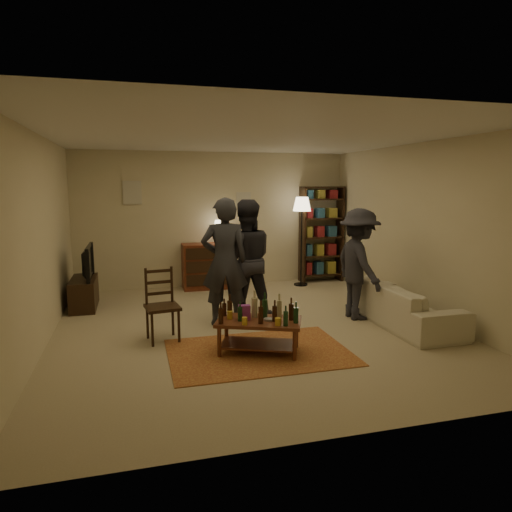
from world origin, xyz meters
name	(u,v)px	position (x,y,z in m)	size (l,w,h in m)	color
floor	(252,328)	(0.00, 0.00, 0.00)	(6.00, 6.00, 0.00)	#C6B793
room_shell	(182,197)	(-0.65, 2.98, 1.81)	(6.00, 6.00, 6.00)	beige
rug	(259,352)	(-0.17, -0.98, 0.01)	(2.20, 1.50, 0.01)	#993B21
coffee_table	(259,322)	(-0.17, -0.98, 0.38)	(1.16, 0.91, 0.76)	brown
dining_chair	(161,302)	(-1.29, -0.16, 0.52)	(0.48, 0.48, 0.98)	#322110
tv_stand	(84,285)	(-2.44, 1.80, 0.38)	(0.40, 1.00, 1.06)	#322110
dresser	(208,265)	(-0.19, 2.71, 0.48)	(1.00, 0.50, 1.36)	brown
bookshelf	(321,233)	(2.25, 2.78, 1.03)	(0.90, 0.34, 2.02)	#322110
floor_lamp	(302,210)	(1.69, 2.48, 1.54)	(0.36, 0.36, 1.81)	black
sofa	(403,304)	(2.20, -0.40, 0.30)	(2.08, 0.81, 0.61)	beige
person_left	(225,262)	(-0.34, 0.28, 0.94)	(0.68, 0.45, 1.87)	#292A31
person_right	(245,260)	(0.03, 0.52, 0.92)	(0.89, 0.69, 1.83)	#23232A
person_by_sofa	(359,264)	(1.70, 0.05, 0.85)	(1.10, 0.63, 1.70)	#282830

